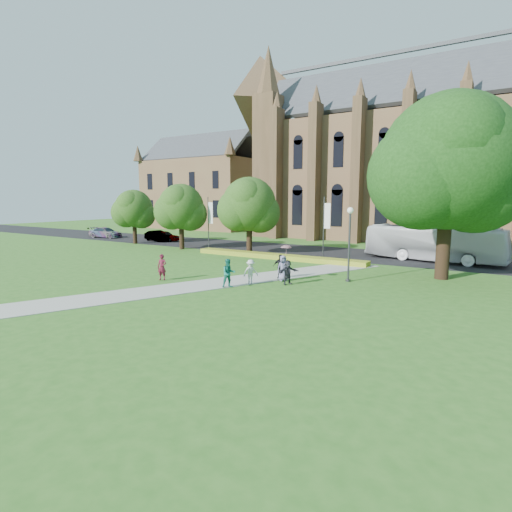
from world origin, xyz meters
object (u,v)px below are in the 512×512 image
Objects in this scene: large_tree at (449,162)px; pedestrian_0 at (162,267)px; car_1 at (158,236)px; tour_coach at (434,243)px; streetlamp at (350,235)px; car_2 at (106,233)px; car_0 at (165,236)px.

pedestrian_0 is (-16.98, -11.21, -7.39)m from large_tree.
large_tree reaches higher than car_1.
car_1 is at bearing 98.83° from tour_coach.
car_1 is 2.36× the size of pedestrian_0.
pedestrian_0 is at bearing -149.69° from streetlamp.
tour_coach reaches higher than car_2.
car_1 is (-34.72, -0.98, -0.99)m from tour_coach.
streetlamp is at bearing -140.71° from large_tree.
tour_coach reaches higher than pedestrian_0.
pedestrian_0 is (29.89, -18.28, 0.19)m from car_2.
car_0 is at bearing 118.49° from pedestrian_0.
streetlamp is at bearing 14.64° from pedestrian_0.
tour_coach is 6.59× the size of pedestrian_0.
tour_coach is 45.09m from car_2.
pedestrian_0 is at bearing -142.17° from car_0.
car_1 is (-36.53, 7.53, -7.62)m from large_tree.
large_tree is 7.09× the size of pedestrian_0.
streetlamp is 1.26× the size of car_0.
tour_coach is 34.75m from car_1.
car_0 is at bearing -37.58° from car_1.
pedestrian_0 is at bearing -146.57° from large_tree.
car_2 is at bearing 103.89° from car_1.
large_tree is 10.94m from tour_coach.
car_1 is 10.35m from car_2.
pedestrian_0 is at bearing 149.64° from tour_coach.
streetlamp is 43.03m from car_2.
large_tree is 48.00m from car_2.
large_tree reaches higher than tour_coach.
streetlamp is 13.49m from pedestrian_0.
car_2 is at bearing 99.04° from tour_coach.
tour_coach reaches higher than car_0.
car_0 is at bearing 157.30° from streetlamp.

